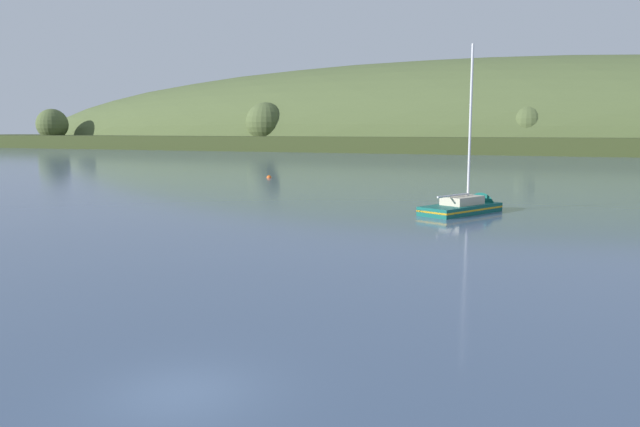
% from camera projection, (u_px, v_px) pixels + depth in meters
% --- Properties ---
extents(ground, '(1400.00, 1400.00, 0.00)m').
position_uv_depth(ground, '(181.00, 394.00, 16.45)').
color(ground, '#425675').
extents(far_shoreline_hill, '(520.95, 96.51, 65.77)m').
position_uv_depth(far_shoreline_hill, '(470.00, 149.00, 225.91)').
color(far_shoreline_hill, '#35401E').
rests_on(far_shoreline_hill, ground).
extents(sailboat_midwater_white, '(6.60, 9.40, 15.58)m').
position_uv_depth(sailboat_midwater_white, '(469.00, 209.00, 53.00)').
color(sailboat_midwater_white, '#0F564C').
rests_on(sailboat_midwater_white, ground).
extents(mooring_buoy_off_fishing_boat, '(0.74, 0.74, 0.82)m').
position_uv_depth(mooring_buoy_off_fishing_boat, '(269.00, 178.00, 91.48)').
color(mooring_buoy_off_fishing_boat, '#EA5B19').
rests_on(mooring_buoy_off_fishing_boat, ground).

